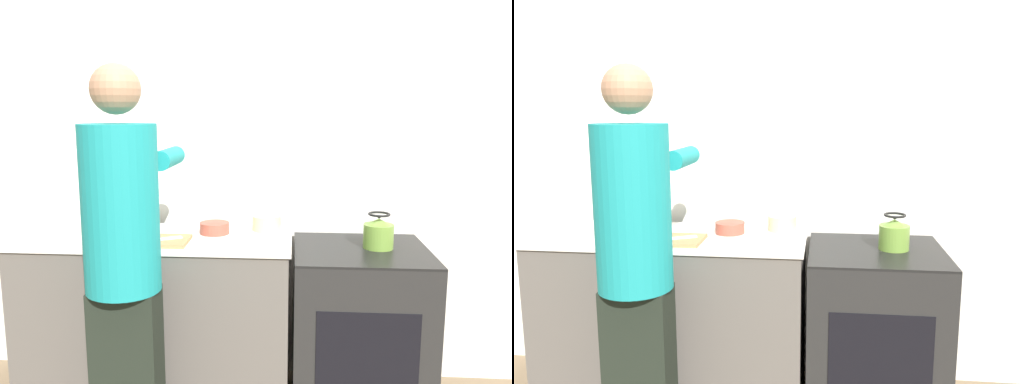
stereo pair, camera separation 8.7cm
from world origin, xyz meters
The scene contains 10 objects.
wall_back centered at (0.00, 0.69, 1.30)m, with size 8.00×0.05×2.60m.
counter centered at (-0.35, 0.28, 0.47)m, with size 1.39×0.59×0.94m.
oven centered at (0.69, 0.31, 0.44)m, with size 0.68×0.63×0.88m.
person centered at (-0.36, -0.20, 0.96)m, with size 0.35×0.59×1.76m.
cutting_board centered at (-0.32, 0.16, 0.95)m, with size 0.33×0.22×0.02m.
knife centered at (-0.31, 0.13, 0.96)m, with size 0.22×0.14×0.01m.
kettle centered at (0.78, 0.33, 0.96)m, with size 0.15×0.15×0.18m.
bowl_prep centered at (0.21, 0.45, 0.98)m, with size 0.15×0.15×0.08m.
bowl_mixing centered at (-0.06, 0.36, 0.97)m, with size 0.15×0.15×0.06m.
canister_jar centered at (-0.53, 0.37, 1.02)m, with size 0.14×0.14×0.16m.
Camera 2 is at (0.43, -2.16, 1.58)m, focal length 35.00 mm.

